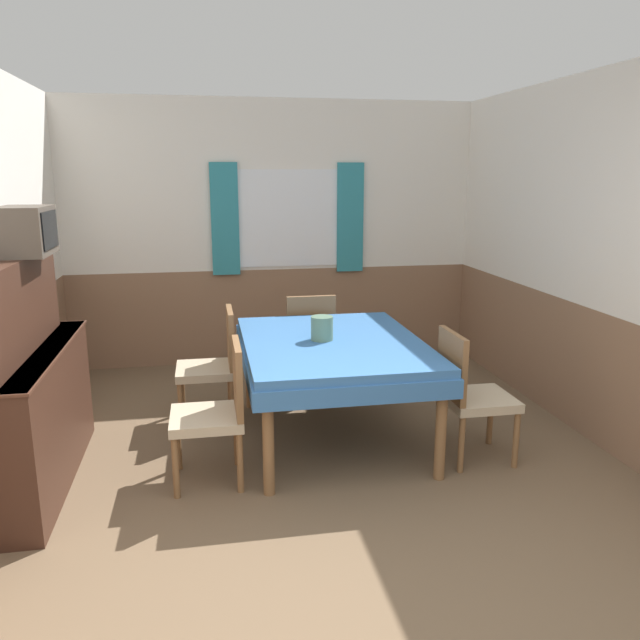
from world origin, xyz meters
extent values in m
cube|color=white|center=(0.00, 4.22, 1.77)|extent=(4.44, 0.05, 1.65)
cube|color=#89664C|center=(0.00, 4.22, 0.47)|extent=(4.44, 0.05, 0.95)
cube|color=white|center=(0.15, 4.19, 1.46)|extent=(1.09, 0.01, 0.95)
cube|color=teal|center=(-0.48, 4.17, 1.46)|extent=(0.27, 0.03, 1.08)
cube|color=teal|center=(0.77, 4.17, 1.46)|extent=(0.27, 0.03, 1.08)
cube|color=white|center=(2.05, 2.10, 1.77)|extent=(0.05, 4.60, 1.65)
cube|color=#89664C|center=(2.05, 2.10, 0.47)|extent=(0.05, 4.60, 0.95)
cube|color=#386BA8|center=(0.18, 2.16, 0.71)|extent=(1.24, 1.64, 0.06)
cube|color=#386BA8|center=(0.18, 2.16, 0.62)|extent=(1.27, 1.67, 0.12)
cylinder|color=brown|center=(-0.36, 1.42, 0.34)|extent=(0.07, 0.07, 0.68)
cylinder|color=brown|center=(0.72, 1.42, 0.34)|extent=(0.07, 0.07, 0.68)
cylinder|color=brown|center=(-0.36, 2.90, 0.34)|extent=(0.07, 0.07, 0.68)
cylinder|color=brown|center=(0.72, 2.90, 0.34)|extent=(0.07, 0.07, 0.68)
cylinder|color=brown|center=(-0.91, 1.48, 0.19)|extent=(0.04, 0.04, 0.39)
cylinder|color=brown|center=(-0.91, 1.86, 0.19)|extent=(0.04, 0.04, 0.39)
cylinder|color=brown|center=(-0.53, 1.48, 0.19)|extent=(0.04, 0.04, 0.39)
cylinder|color=brown|center=(-0.53, 1.86, 0.19)|extent=(0.04, 0.04, 0.39)
cube|color=tan|center=(-0.72, 1.67, 0.42)|extent=(0.44, 0.44, 0.06)
cube|color=brown|center=(-0.52, 1.67, 0.67)|extent=(0.04, 0.42, 0.44)
cylinder|color=brown|center=(1.27, 1.86, 0.19)|extent=(0.04, 0.04, 0.39)
cylinder|color=brown|center=(1.27, 1.48, 0.19)|extent=(0.04, 0.04, 0.39)
cylinder|color=brown|center=(0.89, 1.86, 0.19)|extent=(0.04, 0.04, 0.39)
cylinder|color=brown|center=(0.89, 1.48, 0.19)|extent=(0.04, 0.04, 0.39)
cube|color=tan|center=(1.08, 1.67, 0.42)|extent=(0.44, 0.44, 0.06)
cube|color=brown|center=(0.88, 1.67, 0.67)|extent=(0.04, 0.42, 0.44)
cylinder|color=brown|center=(-0.01, 3.45, 0.19)|extent=(0.04, 0.04, 0.39)
cylinder|color=brown|center=(0.37, 3.45, 0.19)|extent=(0.04, 0.04, 0.39)
cylinder|color=brown|center=(-0.01, 3.07, 0.19)|extent=(0.04, 0.04, 0.39)
cylinder|color=brown|center=(0.37, 3.07, 0.19)|extent=(0.04, 0.04, 0.39)
cube|color=tan|center=(0.18, 3.26, 0.42)|extent=(0.44, 0.44, 0.06)
cube|color=brown|center=(0.18, 3.06, 0.67)|extent=(0.42, 0.04, 0.44)
cylinder|color=brown|center=(-0.91, 2.46, 0.19)|extent=(0.04, 0.04, 0.39)
cylinder|color=brown|center=(-0.91, 2.84, 0.19)|extent=(0.04, 0.04, 0.39)
cylinder|color=brown|center=(-0.53, 2.46, 0.19)|extent=(0.04, 0.04, 0.39)
cylinder|color=brown|center=(-0.53, 2.84, 0.19)|extent=(0.04, 0.04, 0.39)
cube|color=tan|center=(-0.72, 2.65, 0.42)|extent=(0.44, 0.44, 0.06)
cube|color=brown|center=(-0.52, 2.65, 0.67)|extent=(0.04, 0.42, 0.44)
cube|color=#3D2319|center=(-1.78, 1.84, 0.43)|extent=(0.44, 1.56, 0.85)
cube|color=#4C2C1F|center=(-1.78, 1.84, 0.84)|extent=(0.46, 1.58, 0.02)
cube|color=#3D2319|center=(-1.84, 1.84, 1.13)|extent=(0.24, 1.41, 0.56)
cube|color=#51473D|center=(-1.75, 2.02, 1.56)|extent=(0.28, 0.44, 0.29)
cube|color=black|center=(-1.60, 2.02, 1.56)|extent=(0.01, 0.36, 0.22)
cylinder|color=slate|center=(0.11, 2.18, 0.83)|extent=(0.16, 0.16, 0.17)
camera|label=1|loc=(-0.69, -2.02, 1.89)|focal=35.00mm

